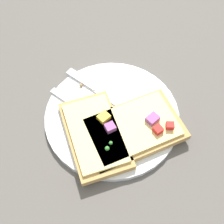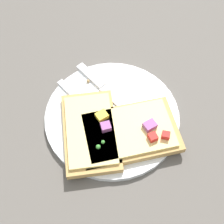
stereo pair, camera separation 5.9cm
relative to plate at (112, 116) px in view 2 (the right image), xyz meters
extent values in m
plane|color=#56514C|center=(0.00, 0.00, -0.01)|extent=(4.00, 4.00, 0.00)
cylinder|color=white|center=(0.00, 0.00, 0.00)|extent=(0.26, 0.26, 0.01)
cube|color=silver|center=(-0.03, -0.06, 0.01)|extent=(0.11, 0.09, 0.01)
cube|color=silver|center=(0.04, 0.00, 0.01)|extent=(0.06, 0.05, 0.01)
cube|color=silver|center=(0.08, 0.01, 0.01)|extent=(0.02, 0.02, 0.00)
cube|color=silver|center=(0.07, 0.02, 0.01)|extent=(0.02, 0.02, 0.00)
cube|color=silver|center=(0.07, 0.03, 0.01)|extent=(0.02, 0.02, 0.00)
cube|color=silver|center=(0.06, 0.03, 0.01)|extent=(0.02, 0.02, 0.00)
cube|color=silver|center=(-0.09, -0.04, 0.01)|extent=(0.07, 0.06, 0.01)
cube|color=silver|center=(-0.02, 0.02, 0.01)|extent=(0.11, 0.09, 0.00)
cube|color=tan|center=(0.04, 0.03, 0.01)|extent=(0.15, 0.20, 0.01)
cube|color=#E5CC7A|center=(0.04, 0.03, 0.02)|extent=(0.13, 0.17, 0.01)
cube|color=red|center=(0.06, 0.07, 0.03)|extent=(0.02, 0.02, 0.01)
cube|color=red|center=(0.06, 0.09, 0.03)|extent=(0.02, 0.02, 0.01)
sphere|color=#388433|center=(0.08, -0.03, 0.03)|extent=(0.01, 0.01, 0.01)
cube|color=#934C8E|center=(0.04, 0.07, 0.03)|extent=(0.03, 0.03, 0.01)
cube|color=tan|center=(0.04, -0.04, 0.01)|extent=(0.18, 0.11, 0.01)
cube|color=#E5CC7A|center=(0.04, -0.04, 0.02)|extent=(0.15, 0.10, 0.01)
cube|color=yellow|center=(0.02, -0.02, 0.03)|extent=(0.03, 0.03, 0.01)
cube|color=#934C8E|center=(0.04, -0.01, 0.03)|extent=(0.02, 0.02, 0.01)
sphere|color=#388433|center=(0.07, -0.02, 0.03)|extent=(0.01, 0.01, 0.01)
sphere|color=tan|center=(-0.02, -0.01, 0.01)|extent=(0.01, 0.01, 0.01)
sphere|color=#A68557|center=(-0.08, -0.05, 0.01)|extent=(0.01, 0.01, 0.01)
sphere|color=#BC864A|center=(0.06, 0.00, 0.01)|extent=(0.01, 0.01, 0.01)
sphere|color=tan|center=(0.00, 0.02, 0.01)|extent=(0.01, 0.01, 0.01)
sphere|color=#AB8345|center=(0.00, -0.02, 0.01)|extent=(0.01, 0.01, 0.01)
camera|label=1|loc=(0.30, -0.07, 0.52)|focal=50.00mm
camera|label=2|loc=(0.31, -0.01, 0.52)|focal=50.00mm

